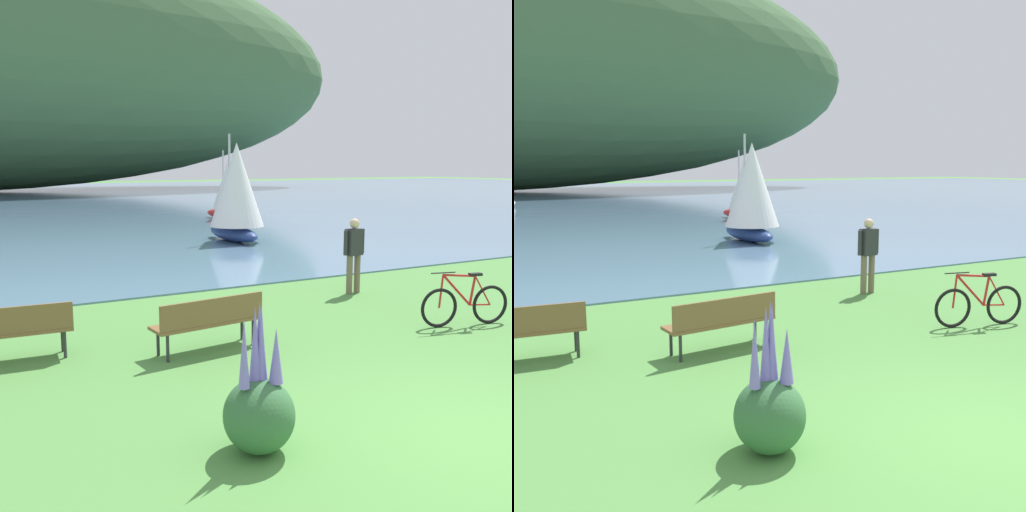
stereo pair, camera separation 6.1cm
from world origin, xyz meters
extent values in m
plane|color=#518E42|center=(0.00, 0.00, 0.00)|extent=(200.00, 200.00, 0.00)
cube|color=#5B7F9E|center=(0.00, 48.08, 0.02)|extent=(180.00, 80.00, 0.04)
cube|color=brown|center=(-1.40, 4.12, 0.45)|extent=(1.84, 0.67, 0.05)
cube|color=brown|center=(-1.37, 3.91, 0.68)|extent=(1.79, 0.23, 0.40)
cylinder|color=#2D2D33|center=(-2.17, 4.20, 0.23)|extent=(0.05, 0.05, 0.45)
cylinder|color=#2D2D33|center=(-0.65, 4.36, 0.23)|extent=(0.05, 0.05, 0.45)
cylinder|color=#2D2D33|center=(-2.14, 3.87, 0.23)|extent=(0.05, 0.05, 0.45)
cylinder|color=#2D2D33|center=(-0.62, 4.03, 0.23)|extent=(0.05, 0.05, 0.45)
cube|color=brown|center=(-4.20, 5.02, 0.45)|extent=(1.83, 0.61, 0.05)
cube|color=brown|center=(-4.21, 4.81, 0.68)|extent=(1.80, 0.17, 0.40)
cylinder|color=#2D2D33|center=(-3.42, 5.13, 0.23)|extent=(0.05, 0.05, 0.45)
cylinder|color=#2D2D33|center=(-3.45, 4.79, 0.23)|extent=(0.05, 0.05, 0.45)
torus|color=black|center=(2.79, 3.32, 0.36)|extent=(0.71, 0.23, 0.72)
torus|color=black|center=(3.81, 3.06, 0.36)|extent=(0.71, 0.23, 0.72)
cylinder|color=red|center=(3.12, 3.24, 0.67)|extent=(0.60, 0.19, 0.61)
cylinder|color=red|center=(3.16, 3.23, 0.94)|extent=(0.65, 0.20, 0.09)
cylinder|color=red|center=(3.44, 3.16, 0.65)|extent=(0.13, 0.07, 0.54)
cylinder|color=red|center=(3.60, 3.11, 0.37)|extent=(0.42, 0.13, 0.05)
cylinder|color=red|center=(3.64, 3.10, 0.64)|extent=(0.36, 0.12, 0.56)
cylinder|color=red|center=(2.81, 3.31, 0.66)|extent=(0.09, 0.06, 0.60)
cube|color=black|center=(3.47, 3.15, 0.94)|extent=(0.26, 0.16, 0.05)
cylinder|color=black|center=(2.84, 3.31, 1.00)|extent=(0.47, 0.14, 0.02)
cylinder|color=#72604C|center=(3.06, 6.30, 0.44)|extent=(0.14, 0.14, 0.88)
cylinder|color=#72604C|center=(3.30, 6.32, 0.44)|extent=(0.14, 0.14, 0.88)
cube|color=#2D2D33|center=(3.18, 6.31, 1.18)|extent=(0.40, 0.26, 0.60)
sphere|color=beige|center=(3.18, 6.31, 1.60)|extent=(0.22, 0.22, 0.22)
cylinder|color=#2D2D33|center=(2.92, 6.28, 1.18)|extent=(0.09, 0.09, 0.56)
cylinder|color=#2D2D33|center=(3.44, 6.34, 1.18)|extent=(0.09, 0.09, 0.56)
ellipsoid|color=#386B3D|center=(-2.25, 0.84, 0.39)|extent=(0.74, 0.74, 0.77)
cylinder|color=#386B3D|center=(-2.44, 0.79, 0.68)|extent=(0.02, 0.02, 0.12)
cone|color=#8470D1|center=(-2.44, 0.79, 1.09)|extent=(0.11, 0.11, 0.71)
cylinder|color=#386B3D|center=(-2.28, 0.88, 0.68)|extent=(0.02, 0.02, 0.12)
cone|color=#8470D1|center=(-2.28, 0.88, 1.13)|extent=(0.13, 0.13, 0.79)
cylinder|color=#386B3D|center=(-2.10, 0.76, 0.68)|extent=(0.02, 0.02, 0.12)
cone|color=#8470D1|center=(-2.10, 0.76, 1.02)|extent=(0.15, 0.15, 0.57)
cylinder|color=#386B3D|center=(-2.22, 0.86, 0.68)|extent=(0.02, 0.02, 0.12)
cone|color=#8470D1|center=(-2.22, 0.86, 1.15)|extent=(0.12, 0.12, 0.83)
cylinder|color=#386B3D|center=(-2.19, 0.88, 0.68)|extent=(0.02, 0.02, 0.12)
cone|color=#8470D1|center=(-2.19, 0.88, 1.06)|extent=(0.12, 0.12, 0.64)
cylinder|color=#386B3D|center=(-2.20, 0.92, 0.68)|extent=(0.02, 0.02, 0.12)
cone|color=#8470D1|center=(-2.20, 0.92, 1.15)|extent=(0.13, 0.13, 0.83)
ellipsoid|color=navy|center=(4.67, 15.55, 0.34)|extent=(1.03, 3.43, 0.60)
cylinder|color=#B2B2B2|center=(4.66, 15.82, 2.34)|extent=(0.09, 0.09, 3.41)
cone|color=white|center=(4.68, 15.23, 2.17)|extent=(2.06, 2.06, 3.07)
ellipsoid|color=#B22323|center=(8.33, 23.83, 0.31)|extent=(1.62, 3.20, 0.54)
cylinder|color=#B2B2B2|center=(8.27, 24.07, 2.12)|extent=(0.08, 0.08, 3.08)
cone|color=white|center=(8.40, 23.56, 1.96)|extent=(2.23, 2.23, 2.77)
camera|label=1|loc=(-4.91, -4.02, 2.90)|focal=40.65mm
camera|label=2|loc=(-4.86, -4.05, 2.90)|focal=40.65mm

